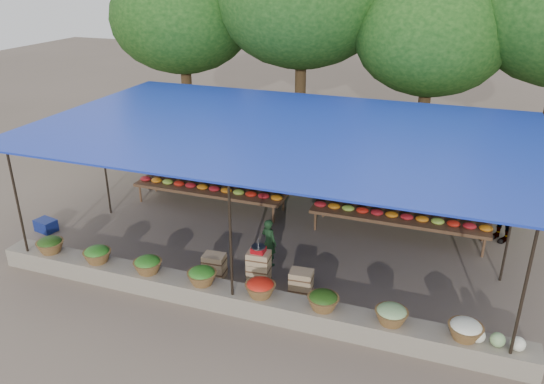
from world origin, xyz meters
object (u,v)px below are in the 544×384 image
(crate_counter, at_px, (257,272))
(blue_crate_back, at_px, (46,225))
(vendor_seated, at_px, (269,242))
(blue_crate_front, at_px, (101,266))
(weighing_scale, at_px, (258,249))

(crate_counter, xyz_separation_m, blue_crate_back, (-5.78, 0.47, -0.16))
(vendor_seated, xyz_separation_m, blue_crate_front, (-3.26, -1.53, -0.40))
(vendor_seated, relative_size, blue_crate_back, 2.19)
(vendor_seated, bearing_deg, blue_crate_front, 48.58)
(crate_counter, bearing_deg, weighing_scale, 0.00)
(weighing_scale, relative_size, blue_crate_back, 0.61)
(crate_counter, distance_m, blue_crate_front, 3.40)
(crate_counter, relative_size, weighing_scale, 7.83)
(crate_counter, bearing_deg, blue_crate_front, -168.42)
(vendor_seated, distance_m, blue_crate_back, 5.74)
(vendor_seated, bearing_deg, crate_counter, 117.52)
(weighing_scale, bearing_deg, blue_crate_back, 175.41)
(blue_crate_back, bearing_deg, blue_crate_front, -13.26)
(crate_counter, height_order, weighing_scale, weighing_scale)
(crate_counter, bearing_deg, vendor_seated, 94.05)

